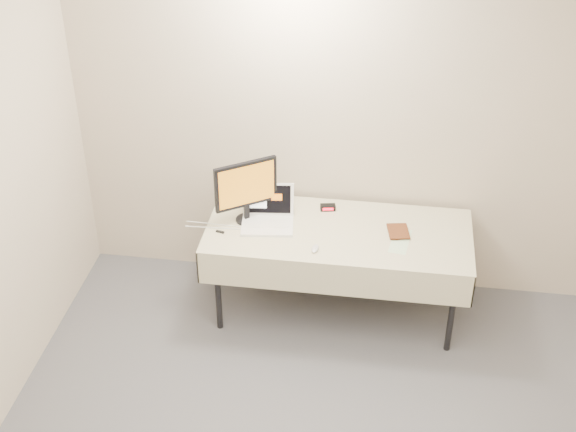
# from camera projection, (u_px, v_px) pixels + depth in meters

# --- Properties ---
(back_wall) EXTENTS (4.00, 0.10, 2.70)m
(back_wall) POSITION_uv_depth(u_px,v_px,m) (348.00, 123.00, 5.66)
(back_wall) COLOR beige
(back_wall) RESTS_ON ground
(table) EXTENTS (1.86, 0.81, 0.74)m
(table) POSITION_uv_depth(u_px,v_px,m) (338.00, 238.00, 5.65)
(table) COLOR black
(table) RESTS_ON ground
(laptop) EXTENTS (0.40, 0.37, 0.25)m
(laptop) POSITION_uv_depth(u_px,v_px,m) (268.00, 215.00, 5.67)
(laptop) COLOR white
(laptop) RESTS_ON table
(monitor) EXTENTS (0.40, 0.28, 0.47)m
(monitor) POSITION_uv_depth(u_px,v_px,m) (246.00, 187.00, 5.57)
(monitor) COLOR black
(monitor) RESTS_ON table
(book) EXTENTS (0.14, 0.04, 0.19)m
(book) POSITION_uv_depth(u_px,v_px,m) (389.00, 222.00, 5.54)
(book) COLOR brown
(book) RESTS_ON table
(alarm_clock) EXTENTS (0.12, 0.07, 0.05)m
(alarm_clock) POSITION_uv_depth(u_px,v_px,m) (328.00, 207.00, 5.82)
(alarm_clock) COLOR black
(alarm_clock) RESTS_ON table
(clicker) EXTENTS (0.06, 0.10, 0.02)m
(clicker) POSITION_uv_depth(u_px,v_px,m) (315.00, 248.00, 5.42)
(clicker) COLOR silver
(clicker) RESTS_ON table
(paper_form) EXTENTS (0.16, 0.32, 0.00)m
(paper_form) POSITION_uv_depth(u_px,v_px,m) (400.00, 241.00, 5.51)
(paper_form) COLOR #C5E9B9
(paper_form) RESTS_ON table
(usb_dongle) EXTENTS (0.06, 0.03, 0.01)m
(usb_dongle) POSITION_uv_depth(u_px,v_px,m) (220.00, 232.00, 5.59)
(usb_dongle) COLOR black
(usb_dongle) RESTS_ON table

